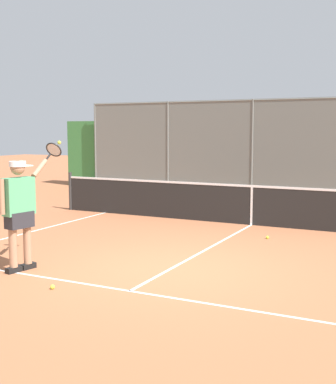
# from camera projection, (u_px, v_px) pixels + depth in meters

# --- Properties ---
(ground_plane) EXTENTS (60.00, 60.00, 0.00)m
(ground_plane) POSITION_uv_depth(u_px,v_px,m) (171.00, 269.00, 8.42)
(ground_plane) COLOR #A8603D
(court_line_markings) EXTENTS (8.37, 10.37, 0.01)m
(court_line_markings) POSITION_uv_depth(u_px,v_px,m) (119.00, 297.00, 6.99)
(court_line_markings) COLOR white
(court_line_markings) RESTS_ON ground
(fence_backdrop) EXTENTS (18.87, 1.37, 3.29)m
(fence_backdrop) POSITION_uv_depth(u_px,v_px,m) (303.00, 159.00, 17.22)
(fence_backdrop) COLOR slate
(fence_backdrop) RESTS_ON ground
(tennis_net) EXTENTS (10.75, 0.09, 1.07)m
(tennis_net) POSITION_uv_depth(u_px,v_px,m) (252.00, 205.00, 12.24)
(tennis_net) COLOR #2D2D2D
(tennis_net) RESTS_ON ground
(tennis_player) EXTENTS (0.32, 1.47, 2.07)m
(tennis_player) POSITION_uv_depth(u_px,v_px,m) (20.00, 206.00, 8.20)
(tennis_player) COLOR black
(tennis_player) RESTS_ON ground
(tennis_ball_near_net) EXTENTS (0.07, 0.07, 0.07)m
(tennis_ball_near_net) POSITION_uv_depth(u_px,v_px,m) (52.00, 287.00, 7.33)
(tennis_ball_near_net) COLOR #C1D138
(tennis_ball_near_net) RESTS_ON ground
(tennis_ball_near_baseline) EXTENTS (0.07, 0.07, 0.07)m
(tennis_ball_near_baseline) POSITION_uv_depth(u_px,v_px,m) (267.00, 237.00, 10.72)
(tennis_ball_near_baseline) COLOR #CCDB33
(tennis_ball_near_baseline) RESTS_ON ground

